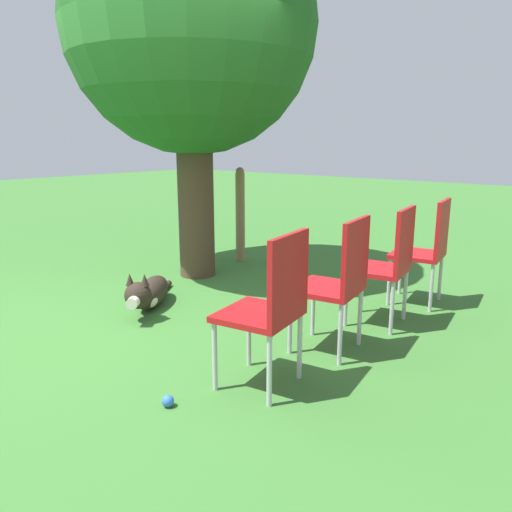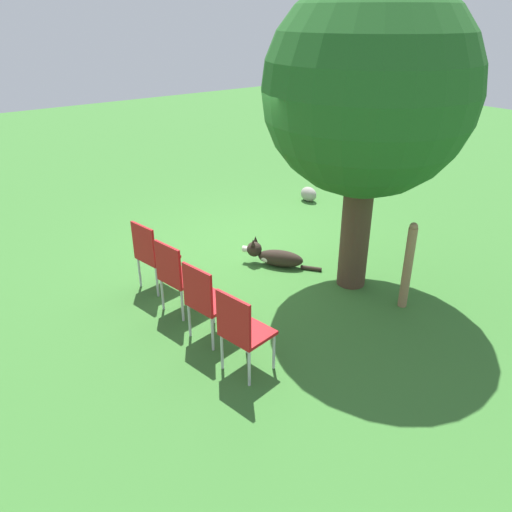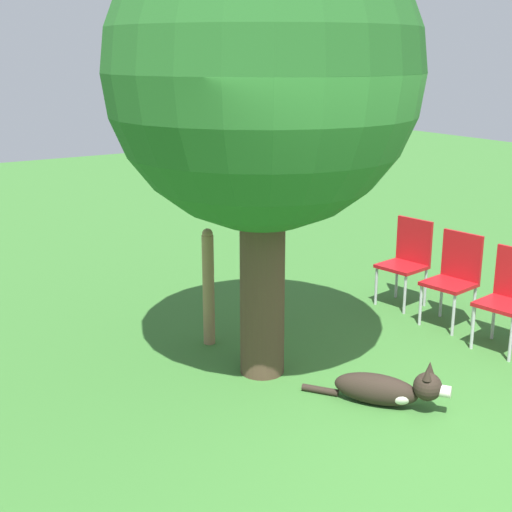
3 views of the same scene
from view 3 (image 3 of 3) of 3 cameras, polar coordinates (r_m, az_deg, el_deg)
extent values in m
plane|color=#38702D|center=(5.42, 11.76, -13.61)|extent=(30.00, 30.00, 0.00)
cylinder|color=#4C3828|center=(5.88, 0.51, -1.14)|extent=(0.37, 0.37, 1.82)
sphere|color=#235B23|center=(5.62, 0.55, 14.51)|extent=(2.46, 2.46, 2.46)
ellipsoid|color=#2D231C|center=(5.72, 9.57, -10.45)|extent=(0.57, 0.67, 0.24)
ellipsoid|color=silver|center=(5.69, 11.38, -10.80)|extent=(0.29, 0.30, 0.15)
sphere|color=#2D231C|center=(5.62, 13.56, -10.12)|extent=(0.30, 0.30, 0.22)
cylinder|color=silver|center=(5.61, 14.83, -10.43)|extent=(0.13, 0.13, 0.09)
cone|color=#2D231C|center=(5.62, 13.74, -8.67)|extent=(0.07, 0.07, 0.10)
cone|color=#2D231C|center=(5.51, 13.55, -9.16)|extent=(0.07, 0.07, 0.10)
cylinder|color=#2D231C|center=(5.85, 5.15, -10.63)|extent=(0.22, 0.28, 0.06)
cylinder|color=#937551|center=(6.61, -3.82, -2.76)|extent=(0.11, 0.11, 1.05)
sphere|color=#937551|center=(6.46, -3.91, 1.79)|extent=(0.10, 0.10, 0.10)
cube|color=#B21419|center=(6.86, 19.24, -3.71)|extent=(0.49, 0.50, 0.04)
cylinder|color=#B7B7BC|center=(6.70, 19.72, -6.30)|extent=(0.03, 0.03, 0.42)
cylinder|color=#B7B7BC|center=(6.87, 16.95, -5.49)|extent=(0.03, 0.03, 0.42)
cylinder|color=#B7B7BC|center=(7.17, 18.47, -4.73)|extent=(0.03, 0.03, 0.42)
cube|color=#B21419|center=(7.30, 15.17, -2.19)|extent=(0.49, 0.50, 0.04)
cube|color=#B21419|center=(7.38, 16.14, 0.03)|extent=(0.10, 0.44, 0.48)
cylinder|color=#B7B7BC|center=(7.13, 15.51, -4.58)|extent=(0.03, 0.03, 0.42)
cylinder|color=#B7B7BC|center=(7.33, 13.03, -3.85)|extent=(0.03, 0.03, 0.42)
cylinder|color=#B7B7BC|center=(7.42, 17.03, -3.89)|extent=(0.03, 0.03, 0.42)
cylinder|color=#B7B7BC|center=(7.61, 14.60, -3.21)|extent=(0.03, 0.03, 0.42)
cube|color=#B21419|center=(7.78, 11.59, -0.83)|extent=(0.49, 0.50, 0.04)
cube|color=#B21419|center=(7.86, 12.54, 1.24)|extent=(0.10, 0.44, 0.48)
cylinder|color=#B7B7BC|center=(7.60, 11.82, -3.05)|extent=(0.03, 0.03, 0.42)
cylinder|color=#B7B7BC|center=(7.82, 9.59, -2.39)|extent=(0.03, 0.03, 0.42)
cylinder|color=#B7B7BC|center=(7.88, 13.38, -2.46)|extent=(0.03, 0.03, 0.42)
cylinder|color=#B7B7BC|center=(8.09, 11.19, -1.84)|extent=(0.03, 0.03, 0.42)
camera|label=1|loc=(7.08, 47.36, 0.92)|focal=35.00mm
camera|label=2|loc=(11.54, 9.68, 18.97)|focal=35.00mm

